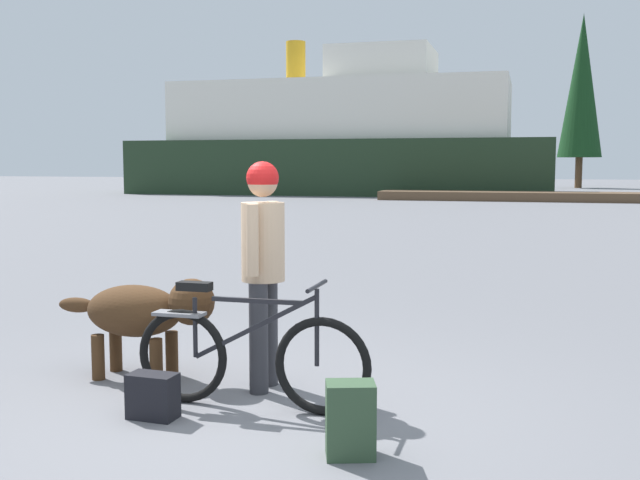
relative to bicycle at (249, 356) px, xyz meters
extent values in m
plane|color=slate|center=(0.00, -0.16, -0.37)|extent=(160.00, 160.00, 0.00)
torus|color=black|center=(0.53, 0.00, -0.03)|extent=(0.67, 0.06, 0.67)
torus|color=black|center=(-0.50, 0.00, -0.03)|extent=(0.67, 0.06, 0.67)
cube|color=black|center=(0.07, 0.00, 0.39)|extent=(0.65, 0.03, 0.03)
cube|color=black|center=(0.05, 0.00, 0.20)|extent=(0.88, 0.03, 0.49)
cylinder|color=black|center=(-0.40, 0.00, 0.18)|extent=(0.03, 0.03, 0.42)
cylinder|color=black|center=(0.49, 0.00, 0.23)|extent=(0.03, 0.03, 0.52)
cube|color=black|center=(-0.40, 0.00, 0.47)|extent=(0.24, 0.10, 0.06)
cylinder|color=black|center=(0.49, 0.00, 0.51)|extent=(0.03, 0.44, 0.03)
cube|color=slate|center=(-0.52, 0.00, 0.27)|extent=(0.36, 0.14, 0.02)
cylinder|color=#333338|center=(-0.06, 0.57, 0.04)|extent=(0.14, 0.14, 0.82)
cylinder|color=#333338|center=(-0.06, 0.35, 0.04)|extent=(0.14, 0.14, 0.82)
cylinder|color=#D8B28C|center=(-0.06, 0.46, 0.74)|extent=(0.32, 0.32, 0.58)
cylinder|color=#D8B28C|center=(-0.06, 0.68, 0.77)|extent=(0.09, 0.09, 0.51)
cylinder|color=#D8B28C|center=(-0.06, 0.24, 0.77)|extent=(0.09, 0.09, 0.51)
sphere|color=tan|center=(-0.06, 0.46, 1.18)|extent=(0.22, 0.22, 0.22)
sphere|color=red|center=(-0.06, 0.46, 1.21)|extent=(0.24, 0.24, 0.24)
ellipsoid|color=#472D19|center=(-1.13, 0.47, 0.17)|extent=(0.78, 0.48, 0.40)
sphere|color=#472D19|center=(-0.64, 0.47, 0.26)|extent=(0.36, 0.36, 0.36)
ellipsoid|color=#472D19|center=(-1.64, 0.47, 0.19)|extent=(0.32, 0.12, 0.12)
cylinder|color=#472D19|center=(-0.88, 0.60, -0.19)|extent=(0.10, 0.10, 0.35)
cylinder|color=#472D19|center=(-0.88, 0.34, -0.19)|extent=(0.10, 0.10, 0.35)
cylinder|color=#472D19|center=(-1.38, 0.60, -0.19)|extent=(0.10, 0.10, 0.35)
cylinder|color=#472D19|center=(-1.38, 0.34, -0.19)|extent=(0.10, 0.10, 0.35)
cube|color=#334C33|center=(0.87, -0.66, -0.15)|extent=(0.33, 0.28, 0.44)
cube|color=black|center=(-0.54, -0.36, -0.22)|extent=(0.33, 0.20, 0.30)
cube|color=brown|center=(4.56, 30.60, -0.17)|extent=(19.01, 2.32, 0.40)
cube|color=#1E331E|center=(-8.43, 36.79, 1.09)|extent=(22.71, 8.48, 2.92)
cube|color=silver|center=(-8.43, 36.79, 4.15)|extent=(18.17, 7.12, 3.20)
cube|color=silver|center=(-6.15, 36.79, 6.65)|extent=(5.45, 5.09, 1.80)
cylinder|color=#BF8C19|center=(-11.15, 36.79, 6.95)|extent=(1.10, 1.10, 2.40)
cylinder|color=#4C331E|center=(-8.01, 51.65, 1.25)|extent=(0.34, 0.34, 3.23)
cone|color=#19471E|center=(-8.01, 51.65, 6.13)|extent=(4.37, 4.37, 6.54)
cylinder|color=#4C331E|center=(4.97, 49.97, 0.68)|extent=(0.47, 0.47, 2.10)
cone|color=#143819|center=(4.97, 49.97, 6.53)|extent=(2.93, 2.93, 9.61)
camera|label=1|loc=(1.83, -4.75, 1.31)|focal=42.48mm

